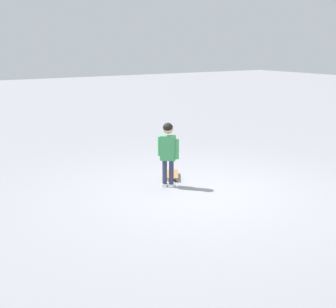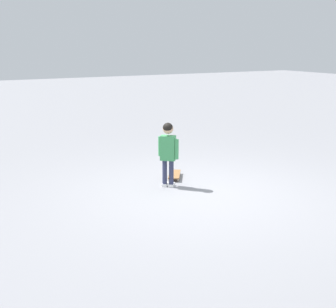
{
  "view_description": "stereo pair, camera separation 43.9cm",
  "coord_description": "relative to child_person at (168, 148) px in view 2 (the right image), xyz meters",
  "views": [
    {
      "loc": [
        -5.44,
        4.1,
        2.27
      ],
      "look_at": [
        0.56,
        0.27,
        0.55
      ],
      "focal_mm": 48.83,
      "sensor_mm": 36.0,
      "label": 1
    },
    {
      "loc": [
        -5.66,
        3.72,
        2.27
      ],
      "look_at": [
        0.56,
        0.27,
        0.55
      ],
      "focal_mm": 48.83,
      "sensor_mm": 36.0,
      "label": 2
    }
  ],
  "objects": [
    {
      "name": "ground_plane",
      "position": [
        -0.56,
        -0.27,
        -0.66
      ],
      "size": [
        50.0,
        50.0,
        0.0
      ],
      "primitive_type": "plane",
      "color": "gray"
    },
    {
      "name": "child_person",
      "position": [
        0.0,
        0.0,
        0.0
      ],
      "size": [
        0.39,
        0.28,
        1.06
      ],
      "color": "#2D3351",
      "rests_on": "ground"
    },
    {
      "name": "skateboard",
      "position": [
        0.39,
        -0.34,
        -0.6
      ],
      "size": [
        0.57,
        0.46,
        0.07
      ],
      "color": "olive",
      "rests_on": "ground"
    }
  ]
}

